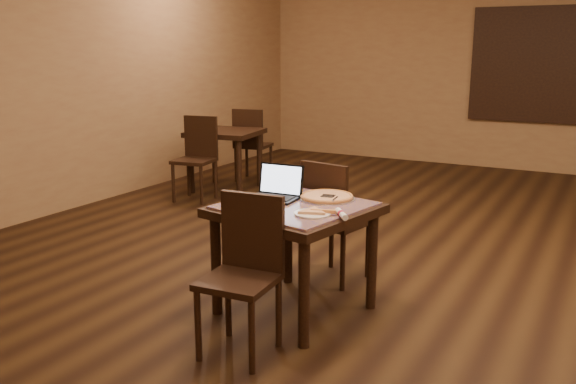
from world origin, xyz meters
The scene contains 17 objects.
ground centered at (0.00, 0.00, 0.00)m, with size 10.00×10.00×0.00m, color black.
wall_back centered at (0.00, 5.00, 1.50)m, with size 8.00×0.02×3.00m, color #93764B.
wall_left centered at (-4.00, 0.00, 1.50)m, with size 0.02×10.00×3.00m, color #93764B.
mural centered at (0.50, 4.96, 1.55)m, with size 2.34×0.05×1.64m.
tiled_table centered at (-0.46, -1.09, 0.66)m, with size 1.08×1.08×0.76m.
chair_main_near centered at (-0.46, -1.70, 0.53)m, with size 0.44×0.44×0.95m.
chair_main_far centered at (-0.47, -0.47, 0.54)m, with size 0.48×0.48×0.96m.
laptop centered at (-0.66, -0.98, 0.82)m, with size 0.35×0.28×0.23m.
plate centered at (-0.24, -1.27, 0.77)m, with size 0.23×0.23×0.01m, color white.
pizza_slice centered at (-0.24, -1.27, 0.79)m, with size 0.20×0.20×0.02m, color beige, non-canonical shape.
pizza_pan centered at (-0.34, -0.85, 0.77)m, with size 0.40×0.40×0.01m, color silver.
pizza_whole centered at (-0.34, -0.85, 0.78)m, with size 0.37×0.37×0.03m.
spatula centered at (-0.32, -0.87, 0.79)m, with size 0.09×0.22×0.01m, color silver.
napkin_roll centered at (-0.06, -1.23, 0.78)m, with size 0.14×0.17×0.04m.
other_table_b centered at (-3.00, 1.80, 0.64)m, with size 0.94×0.94×0.77m.
other_table_b_chair_near centered at (-3.01, 1.22, 0.56)m, with size 0.49×0.49×0.99m.
other_table_b_chair_far centered at (-2.99, 2.38, 0.56)m, with size 0.49×0.49×0.99m.
Camera 1 is at (1.40, -4.57, 1.78)m, focal length 38.00 mm.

